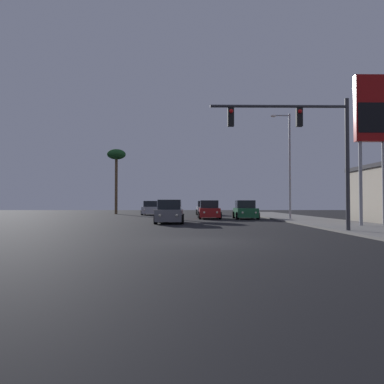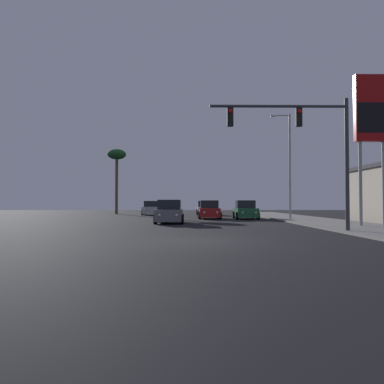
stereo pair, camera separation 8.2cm
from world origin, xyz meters
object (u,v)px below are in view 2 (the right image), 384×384
at_px(car_red, 209,210).
at_px(palm_tree_far, 117,158).
at_px(street_lamp, 288,160).
at_px(car_grey, 170,213).
at_px(traffic_light_mast, 308,137).
at_px(car_green, 245,210).
at_px(car_silver, 151,209).
at_px(gas_station_sign, 371,117).
at_px(car_white, 205,209).

height_order(car_red, palm_tree_far, palm_tree_far).
height_order(car_red, street_lamp, street_lamp).
bearing_deg(car_grey, traffic_light_mast, 130.36).
bearing_deg(car_green, car_silver, -48.15).
distance_m(car_red, gas_station_sign, 16.36).
bearing_deg(street_lamp, car_red, 158.62).
height_order(car_red, traffic_light_mast, traffic_light_mast).
height_order(car_grey, traffic_light_mast, traffic_light_mast).
bearing_deg(gas_station_sign, palm_tree_far, 127.49).
bearing_deg(car_silver, car_green, 130.36).
bearing_deg(car_white, gas_station_sign, 111.08).
bearing_deg(traffic_light_mast, car_grey, 129.54).
bearing_deg(palm_tree_far, street_lamp, -42.85).
height_order(car_white, traffic_light_mast, traffic_light_mast).
distance_m(car_white, street_lamp, 15.73).
relative_size(gas_station_sign, palm_tree_far, 1.07).
xyz_separation_m(car_green, car_red, (-3.24, 0.58, 0.00)).
bearing_deg(car_silver, street_lamp, 134.30).
distance_m(car_silver, palm_tree_far, 8.67).
bearing_deg(street_lamp, palm_tree_far, 137.15).
distance_m(car_silver, traffic_light_mast, 29.14).
bearing_deg(car_silver, car_white, -177.74).
bearing_deg(car_grey, car_red, -112.95).
height_order(car_white, gas_station_sign, gas_station_sign).
distance_m(car_green, palm_tree_far, 21.45).
xyz_separation_m(car_silver, street_lamp, (13.02, -13.38, 4.36)).
relative_size(street_lamp, palm_tree_far, 1.07).
bearing_deg(car_green, car_white, -73.27).
relative_size(car_grey, car_white, 1.00).
distance_m(traffic_light_mast, gas_station_sign, 6.65).
xyz_separation_m(car_silver, car_white, (6.48, 0.25, 0.00)).
height_order(car_green, car_white, same).
bearing_deg(gas_station_sign, car_grey, 158.34).
bearing_deg(car_grey, car_white, -99.57).
bearing_deg(car_grey, gas_station_sign, 159.16).
distance_m(car_green, car_red, 3.29).
height_order(car_green, car_silver, same).
bearing_deg(car_red, car_white, -89.71).
relative_size(traffic_light_mast, street_lamp, 0.76).
height_order(gas_station_sign, palm_tree_far, gas_station_sign).
bearing_deg(palm_tree_far, car_red, -51.25).
bearing_deg(traffic_light_mast, car_white, 97.96).
xyz_separation_m(car_green, palm_tree_far, (-14.41, 14.49, 6.52)).
distance_m(car_red, traffic_light_mast, 17.12).
distance_m(car_white, gas_station_sign, 25.68).
xyz_separation_m(car_green, street_lamp, (3.39, -2.02, 4.36)).
height_order(traffic_light_mast, gas_station_sign, gas_station_sign).
distance_m(car_grey, car_red, 8.17).
bearing_deg(car_silver, traffic_light_mast, 110.96).
bearing_deg(street_lamp, gas_station_sign, -76.48).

